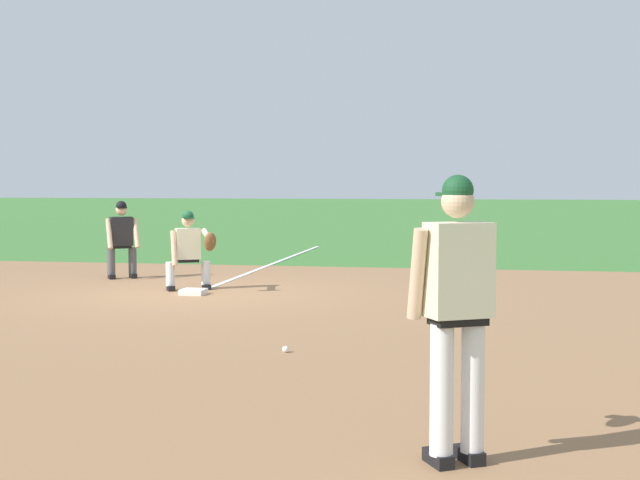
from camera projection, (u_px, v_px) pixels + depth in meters
The scene contains 8 objects.
ground_plane at pixel (193, 295), 14.33m from camera, with size 160.00×160.00×0.00m, color #3D7533.
infield_dirt_patch at pixel (268, 343), 10.01m from camera, with size 18.00×18.00×0.01m, color #936B47.
foul_line_stripe at pixel (272, 264), 19.63m from camera, with size 10.82×0.10×0.00m, color white.
first_base_bag at pixel (193, 292), 14.32m from camera, with size 0.38×0.38×0.09m, color white.
baseball at pixel (286, 349), 9.45m from camera, with size 0.07×0.07×0.07m, color white.
pitcher at pixel (457, 301), 5.67m from camera, with size 0.84×0.58×1.86m.
first_baseman at pixel (190, 247), 14.83m from camera, with size 0.82×1.02×1.34m.
umpire at pixel (122, 236), 16.66m from camera, with size 0.64×0.68×1.46m.
Camera 1 is at (-13.62, -4.61, 1.81)m, focal length 50.00 mm.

